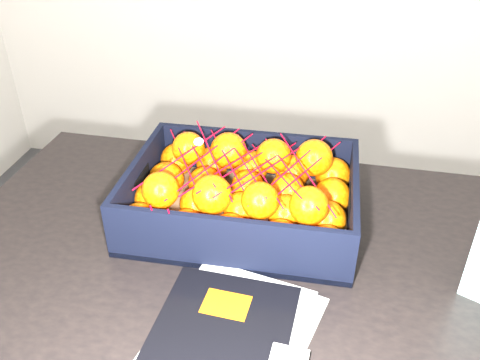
# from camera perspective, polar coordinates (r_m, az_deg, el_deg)

# --- Properties ---
(table) EXTENTS (1.22, 0.83, 0.75)m
(table) POSITION_cam_1_polar(r_m,az_deg,el_deg) (1.02, 1.27, -13.26)
(table) COLOR black
(table) RESTS_ON ground
(magazine_stack) EXTENTS (0.29, 0.33, 0.02)m
(magazine_stack) POSITION_cam_1_polar(r_m,az_deg,el_deg) (0.82, -1.46, -17.24)
(magazine_stack) COLOR silver
(magazine_stack) RESTS_ON table
(produce_crate) EXTENTS (0.44, 0.33, 0.12)m
(produce_crate) POSITION_cam_1_polar(r_m,az_deg,el_deg) (1.03, 0.30, -2.65)
(produce_crate) COLOR #936A44
(produce_crate) RESTS_ON table
(clementine_heap) EXTENTS (0.43, 0.32, 0.13)m
(clementine_heap) POSITION_cam_1_polar(r_m,az_deg,el_deg) (1.02, 0.41, -1.15)
(clementine_heap) COLOR #F76405
(clementine_heap) RESTS_ON produce_crate
(mesh_net) EXTENTS (0.37, 0.30, 0.11)m
(mesh_net) POSITION_cam_1_polar(r_m,az_deg,el_deg) (0.98, -0.06, 1.47)
(mesh_net) COLOR #B7061F
(mesh_net) RESTS_ON clementine_heap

